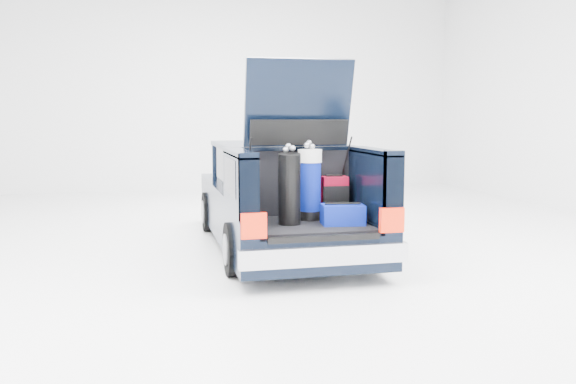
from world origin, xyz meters
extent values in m
plane|color=white|center=(0.00, 0.00, 0.00)|extent=(14.00, 14.00, 0.00)
cube|color=black|center=(0.00, 0.65, 0.50)|extent=(1.75, 3.00, 0.70)
cube|color=black|center=(0.00, 2.22, 0.40)|extent=(1.70, 0.30, 0.50)
cube|color=#ADADB5|center=(0.00, 2.36, 0.33)|extent=(1.72, 0.10, 0.22)
cube|color=black|center=(0.00, 0.15, 1.12)|extent=(1.55, 1.95, 0.54)
cube|color=black|center=(0.00, 0.15, 1.41)|extent=(1.62, 2.05, 0.06)
cube|color=black|center=(0.00, -1.50, 0.35)|extent=(1.75, 1.30, 0.40)
cube|color=black|center=(0.00, -1.48, 0.57)|extent=(1.32, 1.18, 0.05)
cube|color=black|center=(-0.78, -1.50, 0.97)|extent=(0.20, 1.30, 0.85)
cube|color=black|center=(0.78, -1.50, 0.97)|extent=(0.20, 1.30, 0.85)
cube|color=black|center=(-0.78, -1.50, 1.41)|extent=(0.20, 1.30, 0.06)
cube|color=black|center=(0.78, -1.50, 1.41)|extent=(0.20, 1.30, 0.06)
cube|color=black|center=(0.00, -0.88, 0.97)|extent=(1.36, 0.08, 0.84)
cube|color=#ADADB5|center=(0.00, -2.18, 0.38)|extent=(1.80, 0.12, 0.20)
cube|color=red|center=(-0.74, -2.15, 0.72)|extent=(0.26, 0.07, 0.26)
cube|color=red|center=(0.74, -2.15, 0.72)|extent=(0.26, 0.07, 0.26)
cube|color=black|center=(0.00, -2.15, 0.56)|extent=(1.20, 0.06, 0.06)
cube|color=black|center=(0.00, -1.05, 1.96)|extent=(1.28, 0.33, 1.03)
cube|color=black|center=(0.00, -1.01, 2.10)|extent=(0.95, 0.17, 0.54)
cylinder|color=black|center=(-0.82, 1.45, 0.31)|extent=(0.20, 0.62, 0.62)
cylinder|color=slate|center=(-0.82, 1.45, 0.31)|extent=(0.23, 0.36, 0.36)
cylinder|color=black|center=(0.82, 1.45, 0.31)|extent=(0.20, 0.62, 0.62)
cylinder|color=slate|center=(0.82, 1.45, 0.31)|extent=(0.23, 0.36, 0.36)
cylinder|color=black|center=(-0.82, -1.35, 0.31)|extent=(0.20, 0.62, 0.62)
cylinder|color=slate|center=(-0.82, -1.35, 0.31)|extent=(0.23, 0.36, 0.36)
cylinder|color=black|center=(0.82, -1.35, 0.31)|extent=(0.20, 0.62, 0.62)
cylinder|color=slate|center=(0.82, -1.35, 0.31)|extent=(0.23, 0.36, 0.36)
cube|color=maroon|center=(0.44, -1.08, 0.84)|extent=(0.32, 0.21, 0.48)
cube|color=black|center=(0.44, -1.08, 1.10)|extent=(0.20, 0.05, 0.03)
cube|color=black|center=(0.44, -1.17, 0.79)|extent=(0.32, 0.03, 0.37)
cylinder|color=black|center=(-0.23, -1.54, 1.00)|extent=(0.32, 0.37, 0.82)
cube|color=white|center=(-0.23, -1.44, 1.03)|extent=(0.10, 0.04, 0.29)
sphere|color=#99999E|center=(-0.27, -1.52, 1.44)|extent=(0.07, 0.07, 0.07)
sphere|color=#99999E|center=(-0.20, -1.57, 1.46)|extent=(0.07, 0.07, 0.07)
cylinder|color=black|center=(0.09, -1.25, 0.65)|extent=(0.35, 0.35, 0.11)
cylinder|color=navy|center=(0.09, -1.25, 1.00)|extent=(0.32, 0.32, 0.59)
cylinder|color=white|center=(0.09, -1.25, 1.35)|extent=(0.35, 0.35, 0.15)
sphere|color=#99999E|center=(0.12, -1.23, 1.46)|extent=(0.07, 0.07, 0.07)
sphere|color=#99999E|center=(0.09, -1.20, 1.50)|extent=(0.07, 0.07, 0.07)
cube|color=navy|center=(0.36, -1.65, 0.71)|extent=(0.50, 0.36, 0.22)
cylinder|color=black|center=(0.36, -1.65, 0.83)|extent=(0.41, 0.07, 0.02)
camera|label=1|loc=(-1.77, -8.08, 1.81)|focal=38.00mm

